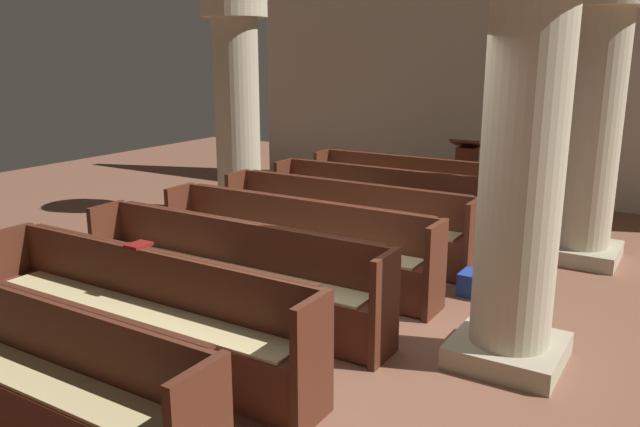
{
  "coord_description": "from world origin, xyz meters",
  "views": [
    {
      "loc": [
        2.63,
        -4.48,
        2.39
      ],
      "look_at": [
        -0.73,
        1.01,
        0.75
      ],
      "focal_mm": 35.85,
      "sensor_mm": 36.0,
      "label": 1
    }
  ],
  "objects": [
    {
      "name": "ground_plane",
      "position": [
        0.0,
        0.0,
        0.0
      ],
      "size": [
        19.2,
        19.2,
        0.0
      ],
      "primitive_type": "plane",
      "color": "brown"
    },
    {
      "name": "back_wall",
      "position": [
        0.0,
        6.08,
        2.25
      ],
      "size": [
        10.0,
        0.16,
        4.5
      ],
      "primitive_type": "cube",
      "color": "beige",
      "rests_on": "ground"
    },
    {
      "name": "pew_row_0",
      "position": [
        -0.93,
        3.99,
        0.47
      ],
      "size": [
        3.2,
        0.47,
        0.89
      ],
      "color": "#562819",
      "rests_on": "ground"
    },
    {
      "name": "pew_row_1",
      "position": [
        -0.93,
        2.94,
        0.47
      ],
      "size": [
        3.2,
        0.46,
        0.89
      ],
      "color": "#562819",
      "rests_on": "ground"
    },
    {
      "name": "pew_row_2",
      "position": [
        -0.93,
        1.88,
        0.47
      ],
      "size": [
        3.2,
        0.46,
        0.89
      ],
      "color": "#562819",
      "rests_on": "ground"
    },
    {
      "name": "pew_row_3",
      "position": [
        -0.93,
        0.82,
        0.47
      ],
      "size": [
        3.2,
        0.47,
        0.89
      ],
      "color": "#562819",
      "rests_on": "ground"
    },
    {
      "name": "pew_row_4",
      "position": [
        -0.93,
        -0.24,
        0.47
      ],
      "size": [
        3.2,
        0.46,
        0.89
      ],
      "color": "#562819",
      "rests_on": "ground"
    },
    {
      "name": "pew_row_5",
      "position": [
        -0.93,
        -1.3,
        0.47
      ],
      "size": [
        3.2,
        0.47,
        0.89
      ],
      "color": "#562819",
      "rests_on": "ground"
    },
    {
      "name": "pew_row_6",
      "position": [
        -0.93,
        -2.36,
        0.47
      ],
      "size": [
        3.2,
        0.46,
        0.89
      ],
      "color": "#562819",
      "rests_on": "ground"
    },
    {
      "name": "pillar_aisle_side",
      "position": [
        1.48,
        3.27,
        1.65
      ],
      "size": [
        0.94,
        0.94,
        3.16
      ],
      "color": "tan",
      "rests_on": "ground"
    },
    {
      "name": "pillar_far_side",
      "position": [
        -3.3,
        2.89,
        1.65
      ],
      "size": [
        0.94,
        0.94,
        3.16
      ],
      "color": "tan",
      "rests_on": "ground"
    },
    {
      "name": "pillar_aisle_rear",
      "position": [
        1.48,
        0.24,
        1.65
      ],
      "size": [
        0.89,
        0.89,
        3.16
      ],
      "color": "tan",
      "rests_on": "ground"
    },
    {
      "name": "lectern",
      "position": [
        -0.55,
        5.09,
        0.45
      ],
      "size": [
        0.48,
        0.45,
        1.08
      ],
      "color": "#492215",
      "rests_on": "ground"
    },
    {
      "name": "hymn_book",
      "position": [
        -1.12,
        -1.11,
        0.9
      ],
      "size": [
        0.15,
        0.19,
        0.03
      ],
      "primitive_type": "cube",
      "color": "maroon",
      "rests_on": "pew_row_5"
    },
    {
      "name": "kneeler_box_blue",
      "position": [
        0.83,
        1.5,
        0.12
      ],
      "size": [
        0.34,
        0.3,
        0.23
      ],
      "primitive_type": "cube",
      "color": "navy",
      "rests_on": "ground"
    }
  ]
}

